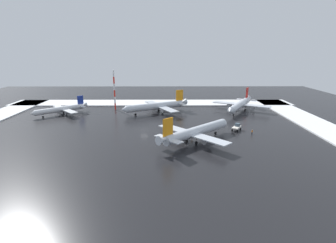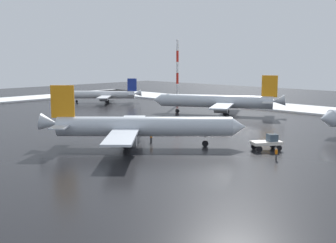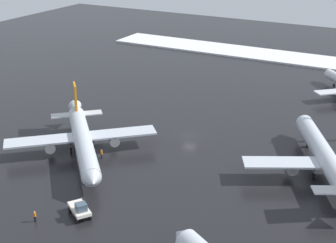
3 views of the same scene
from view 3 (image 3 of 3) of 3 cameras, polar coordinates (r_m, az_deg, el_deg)
name	(u,v)px [view 3 (image 3 of 3)]	position (r m, az deg, el deg)	size (l,w,h in m)	color
ground_plane	(190,135)	(101.95, 2.42, -1.55)	(240.00, 240.00, 0.00)	black
snow_bank_right	(287,58)	(161.63, 13.10, 6.92)	(14.00, 116.00, 0.50)	white
airplane_far_rear	(83,140)	(93.20, -9.45, -2.00)	(26.63, 25.44, 9.87)	silver
airplane_parked_portside	(325,156)	(89.69, 16.97, -3.68)	(30.83, 26.29, 9.94)	silver
pushback_tug	(80,209)	(76.12, -9.74, -9.52)	(4.38, 5.05, 2.50)	silver
ground_crew_beside_wing	(102,153)	(92.85, -7.37, -3.52)	(0.36, 0.36, 1.71)	black
ground_crew_mid_apron	(35,216)	(76.47, -14.54, -10.08)	(0.36, 0.36, 1.71)	black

